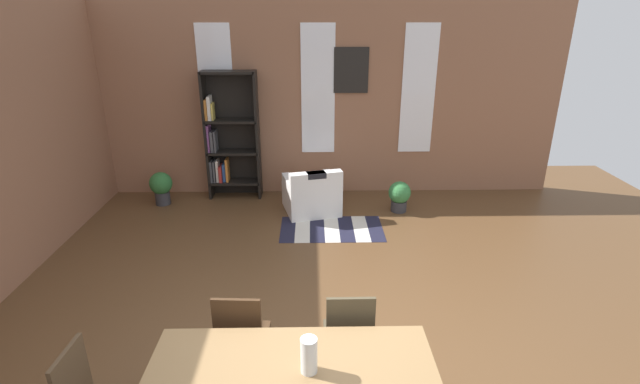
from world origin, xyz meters
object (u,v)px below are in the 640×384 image
Objects in this scene: potted_plant_by_shelf at (399,195)px; dining_chair_far_left at (242,337)px; vase_on_table at (309,355)px; armchair_white at (312,195)px; potted_plant_corner at (161,186)px; dining_table at (292,381)px; dining_chair_far_right at (349,335)px; bookshelf_tall at (229,138)px.

dining_chair_far_left is at bearing -118.22° from potted_plant_by_shelf.
vase_on_table is 4.61m from potted_plant_by_shelf.
armchair_white reaches higher than potted_plant_corner.
dining_table is 5.25m from potted_plant_corner.
dining_chair_far_right is 0.98× the size of armchair_white.
dining_chair_far_left is at bearing 122.92° from dining_table.
potted_plant_by_shelf is 3.86m from potted_plant_corner.
dining_chair_far_left is 4.16m from potted_plant_by_shelf.
bookshelf_tall is (-1.23, 5.05, 0.34)m from dining_table.
armchair_white is (-0.30, 3.67, -0.23)m from dining_chair_far_right.
potted_plant_corner is (-2.76, 4.02, -0.20)m from dining_chair_far_right.
bookshelf_tall is 1.71m from armchair_white.
vase_on_table is at bearing -50.75° from dining_chair_far_left.
potted_plant_by_shelf is (2.76, -0.71, -0.76)m from bookshelf_tall.
dining_chair_far_left is at bearing -79.75° from bookshelf_tall.
potted_plant_by_shelf is 0.90× the size of potted_plant_corner.
potted_plant_corner is at bearing -162.31° from bookshelf_tall.
vase_on_table is 0.47× the size of potted_plant_corner.
dining_chair_far_right is 4.70m from bookshelf_tall.
vase_on_table is 5.33m from potted_plant_corner.
dining_chair_far_right reaches higher than potted_plant_by_shelf.
bookshelf_tall is 3.86× the size of potted_plant_corner.
potted_plant_by_shelf is at bearing 61.78° from dining_chair_far_left.
dining_chair_far_left is 1.94× the size of potted_plant_by_shelf.
dining_table is 0.83m from dining_chair_far_right.
armchair_white is 1.76× the size of potted_plant_corner.
bookshelf_tall reaches higher than dining_table.
dining_table is at bearing -109.37° from potted_plant_by_shelf.
dining_chair_far_left is (-0.44, 0.68, -0.18)m from dining_table.
potted_plant_corner is (-2.32, 4.70, -0.38)m from dining_table.
vase_on_table is at bearing -115.29° from dining_chair_far_right.
dining_chair_far_right is 1.74× the size of potted_plant_corner.
dining_chair_far_left is at bearing 179.99° from dining_chair_far_right.
bookshelf_tall is at bearing 103.69° from dining_table.
potted_plant_by_shelf is (1.97, 3.66, -0.24)m from dining_chair_far_left.
potted_plant_corner is at bearing 115.10° from dining_chair_far_left.
dining_chair_far_left is at bearing -64.90° from potted_plant_corner.
armchair_white is 2.49m from potted_plant_corner.
dining_table is at bearing -63.70° from potted_plant_corner.
bookshelf_tall is (-0.79, 4.37, 0.51)m from dining_chair_far_left.
bookshelf_tall reaches higher than potted_plant_corner.
dining_table is 2.00× the size of armchair_white.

